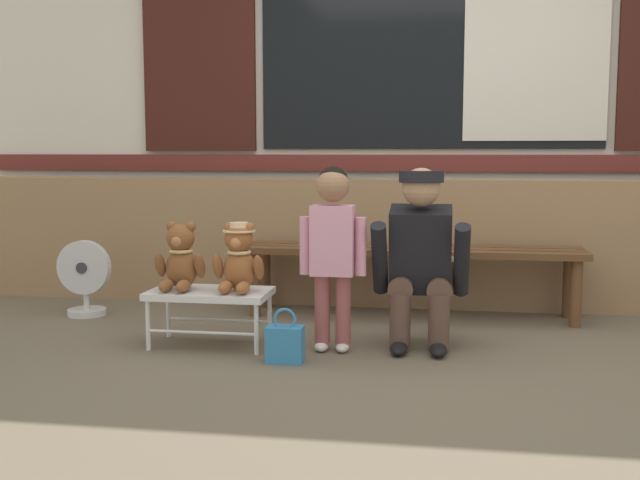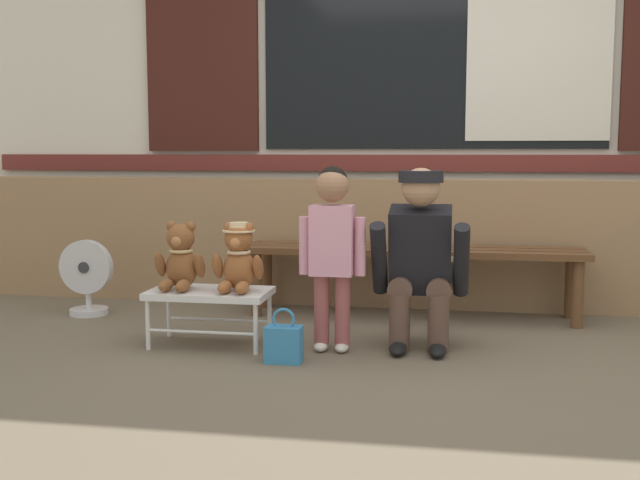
{
  "view_description": "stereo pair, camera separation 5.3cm",
  "coord_description": "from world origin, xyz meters",
  "px_view_note": "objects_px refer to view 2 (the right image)",
  "views": [
    {
      "loc": [
        0.12,
        -3.73,
        1.03
      ],
      "look_at": [
        -0.55,
        0.41,
        0.55
      ],
      "focal_mm": 43.32,
      "sensor_mm": 36.0,
      "label": 1
    },
    {
      "loc": [
        0.18,
        -3.72,
        1.03
      ],
      "look_at": [
        -0.55,
        0.41,
        0.55
      ],
      "focal_mm": 43.32,
      "sensor_mm": 36.0,
      "label": 2
    }
  ],
  "objects_px": {
    "teddy_bear_plain": "(180,259)",
    "adult_crouching": "(422,258)",
    "handbag_on_ground": "(284,343)",
    "wooden_bench_long": "(413,258)",
    "teddy_bear_with_hat": "(238,258)",
    "child_standing": "(332,238)",
    "floor_fan": "(87,278)",
    "small_display_bench": "(210,296)"
  },
  "relations": [
    {
      "from": "small_display_bench",
      "to": "teddy_bear_with_hat",
      "type": "xyz_separation_m",
      "value": [
        0.16,
        0.0,
        0.21
      ]
    },
    {
      "from": "wooden_bench_long",
      "to": "child_standing",
      "type": "height_order",
      "value": "child_standing"
    },
    {
      "from": "floor_fan",
      "to": "wooden_bench_long",
      "type": "bearing_deg",
      "value": 8.42
    },
    {
      "from": "adult_crouching",
      "to": "handbag_on_ground",
      "type": "distance_m",
      "value": 0.86
    },
    {
      "from": "wooden_bench_long",
      "to": "teddy_bear_with_hat",
      "type": "bearing_deg",
      "value": -134.02
    },
    {
      "from": "small_display_bench",
      "to": "handbag_on_ground",
      "type": "height_order",
      "value": "small_display_bench"
    },
    {
      "from": "child_standing",
      "to": "floor_fan",
      "type": "relative_size",
      "value": 2.0
    },
    {
      "from": "wooden_bench_long",
      "to": "handbag_on_ground",
      "type": "relative_size",
      "value": 7.72
    },
    {
      "from": "adult_crouching",
      "to": "floor_fan",
      "type": "bearing_deg",
      "value": 167.87
    },
    {
      "from": "teddy_bear_plain",
      "to": "floor_fan",
      "type": "relative_size",
      "value": 0.76
    },
    {
      "from": "wooden_bench_long",
      "to": "floor_fan",
      "type": "relative_size",
      "value": 4.37
    },
    {
      "from": "teddy_bear_plain",
      "to": "adult_crouching",
      "type": "distance_m",
      "value": 1.28
    },
    {
      "from": "handbag_on_ground",
      "to": "adult_crouching",
      "type": "bearing_deg",
      "value": 31.8
    },
    {
      "from": "teddy_bear_plain",
      "to": "handbag_on_ground",
      "type": "bearing_deg",
      "value": -23.07
    },
    {
      "from": "wooden_bench_long",
      "to": "child_standing",
      "type": "relative_size",
      "value": 2.19
    },
    {
      "from": "floor_fan",
      "to": "handbag_on_ground",
      "type": "bearing_deg",
      "value": -30.42
    },
    {
      "from": "teddy_bear_plain",
      "to": "teddy_bear_with_hat",
      "type": "bearing_deg",
      "value": 0.13
    },
    {
      "from": "wooden_bench_long",
      "to": "teddy_bear_with_hat",
      "type": "height_order",
      "value": "teddy_bear_with_hat"
    },
    {
      "from": "teddy_bear_with_hat",
      "to": "handbag_on_ground",
      "type": "bearing_deg",
      "value": -41.33
    },
    {
      "from": "teddy_bear_plain",
      "to": "adult_crouching",
      "type": "height_order",
      "value": "adult_crouching"
    },
    {
      "from": "small_display_bench",
      "to": "child_standing",
      "type": "height_order",
      "value": "child_standing"
    },
    {
      "from": "wooden_bench_long",
      "to": "teddy_bear_plain",
      "type": "distance_m",
      "value": 1.49
    },
    {
      "from": "handbag_on_ground",
      "to": "teddy_bear_plain",
      "type": "bearing_deg",
      "value": 156.93
    },
    {
      "from": "teddy_bear_with_hat",
      "to": "handbag_on_ground",
      "type": "relative_size",
      "value": 1.34
    },
    {
      "from": "wooden_bench_long",
      "to": "teddy_bear_with_hat",
      "type": "xyz_separation_m",
      "value": [
        -0.87,
        -0.9,
        0.1
      ]
    },
    {
      "from": "child_standing",
      "to": "wooden_bench_long",
      "type": "bearing_deg",
      "value": 67.94
    },
    {
      "from": "adult_crouching",
      "to": "floor_fan",
      "type": "relative_size",
      "value": 1.98
    },
    {
      "from": "adult_crouching",
      "to": "floor_fan",
      "type": "distance_m",
      "value": 2.18
    },
    {
      "from": "teddy_bear_plain",
      "to": "floor_fan",
      "type": "height_order",
      "value": "teddy_bear_plain"
    },
    {
      "from": "teddy_bear_with_hat",
      "to": "floor_fan",
      "type": "height_order",
      "value": "teddy_bear_with_hat"
    },
    {
      "from": "child_standing",
      "to": "floor_fan",
      "type": "height_order",
      "value": "child_standing"
    },
    {
      "from": "teddy_bear_plain",
      "to": "child_standing",
      "type": "height_order",
      "value": "child_standing"
    },
    {
      "from": "adult_crouching",
      "to": "teddy_bear_plain",
      "type": "bearing_deg",
      "value": -173.73
    },
    {
      "from": "teddy_bear_plain",
      "to": "child_standing",
      "type": "relative_size",
      "value": 0.38
    },
    {
      "from": "wooden_bench_long",
      "to": "teddy_bear_with_hat",
      "type": "relative_size",
      "value": 5.78
    },
    {
      "from": "small_display_bench",
      "to": "child_standing",
      "type": "distance_m",
      "value": 0.74
    },
    {
      "from": "teddy_bear_plain",
      "to": "handbag_on_ground",
      "type": "relative_size",
      "value": 1.34
    },
    {
      "from": "teddy_bear_plain",
      "to": "child_standing",
      "type": "xyz_separation_m",
      "value": [
        0.82,
        -0.0,
        0.13
      ]
    },
    {
      "from": "teddy_bear_with_hat",
      "to": "adult_crouching",
      "type": "height_order",
      "value": "adult_crouching"
    },
    {
      "from": "teddy_bear_plain",
      "to": "child_standing",
      "type": "distance_m",
      "value": 0.83
    },
    {
      "from": "teddy_bear_with_hat",
      "to": "handbag_on_ground",
      "type": "xyz_separation_m",
      "value": [
        0.3,
        -0.27,
        -0.38
      ]
    },
    {
      "from": "wooden_bench_long",
      "to": "small_display_bench",
      "type": "height_order",
      "value": "wooden_bench_long"
    }
  ]
}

